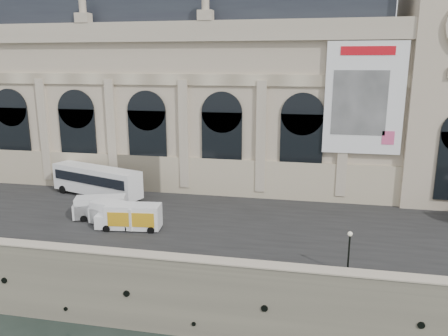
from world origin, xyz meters
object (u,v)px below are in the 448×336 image
at_px(van_c, 114,214).
at_px(box_truck, 130,217).
at_px(lamp_right, 349,254).
at_px(bus_left, 97,180).
at_px(van_b, 98,207).

distance_m(van_c, box_truck, 2.27).
relative_size(van_c, box_truck, 0.89).
bearing_deg(van_c, lamp_right, -16.19).
bearing_deg(bus_left, van_c, -54.12).
bearing_deg(bus_left, box_truck, -48.33).
height_order(van_b, lamp_right, lamp_right).
bearing_deg(van_b, van_c, -31.49).
height_order(bus_left, van_b, bus_left).
bearing_deg(van_c, box_truck, -18.02).
bearing_deg(bus_left, lamp_right, -27.89).
bearing_deg(van_c, bus_left, 125.88).
height_order(van_c, lamp_right, lamp_right).
bearing_deg(lamp_right, van_c, 163.81).
distance_m(van_b, lamp_right, 27.92).
height_order(van_b, van_c, van_c).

